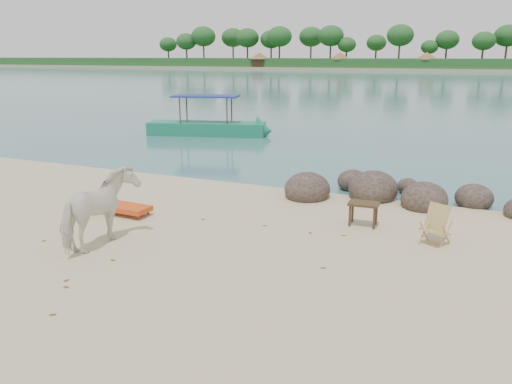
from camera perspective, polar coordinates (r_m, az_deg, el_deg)
water at (r=97.74m, az=21.58°, el=12.03°), size 400.00×400.00×0.00m
far_shore at (r=177.67m, az=22.73°, el=12.94°), size 420.00×90.00×1.40m
far_scenery at (r=144.34m, az=22.54°, el=13.92°), size 420.00×18.00×9.50m
boulders at (r=14.15m, az=14.61°, el=-0.16°), size 6.46×2.95×1.02m
cow at (r=10.70m, az=-17.40°, el=-2.08°), size 0.94×1.91×1.58m
side_table at (r=11.85m, az=12.14°, el=-2.64°), size 0.70×0.47×0.55m
lounge_chair at (r=12.86m, az=-15.00°, el=-1.43°), size 1.83×0.71×0.54m
deck_chair at (r=11.08m, az=19.83°, el=-3.80°), size 0.73×0.75×0.81m
boat_near at (r=25.50m, az=-5.73°, el=10.19°), size 6.78×3.24×3.22m
dead_leaves at (r=9.41m, az=-5.71°, el=-8.97°), size 7.91×5.88×0.00m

